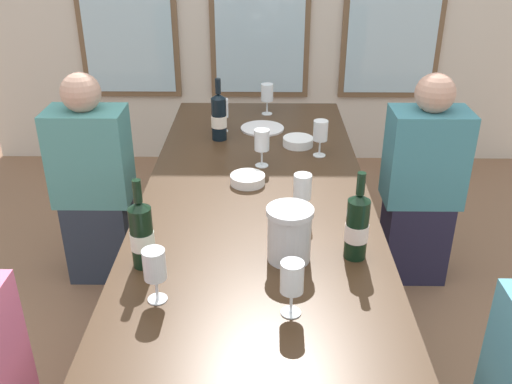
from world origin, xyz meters
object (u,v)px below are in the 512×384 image
Objects in this scene: metal_pitcher at (289,234)px; wine_bottle_2 at (357,226)px; tasting_bowl_0 at (248,179)px; wine_glass_1 at (222,109)px; wine_bottle_1 at (142,234)px; wine_glass_0 at (321,132)px; wine_glass_5 at (154,266)px; seated_person_2 at (94,186)px; white_plate_2 at (262,128)px; wine_glass_3 at (262,142)px; wine_glass_4 at (267,94)px; wine_bottle_0 at (219,117)px; wine_glass_6 at (292,280)px; seated_person_3 at (421,187)px; wine_glass_2 at (302,188)px; dining_table at (256,236)px; tasting_bowl_1 at (298,142)px.

wine_bottle_2 is at bearing 4.05° from metal_pitcher.
tasting_bowl_0 is 0.85× the size of wine_glass_1.
metal_pitcher is 0.61× the size of wine_bottle_1.
wine_glass_0 is 1.00× the size of wine_glass_5.
seated_person_2 reaches higher than wine_glass_5.
white_plate_2 is 0.49m from wine_glass_3.
white_plate_2 is 0.27m from wine_glass_4.
metal_pitcher is 1.24m from wine_glass_1.
metal_pitcher is at bearing -75.07° from tasting_bowl_0.
wine_glass_6 is at bearing -77.50° from wine_bottle_0.
tasting_bowl_0 is at bearing 62.23° from wine_bottle_1.
wine_bottle_2 reaches higher than tasting_bowl_0.
wine_glass_1 is (0.01, 0.12, 0.00)m from wine_bottle_0.
seated_person_3 is (0.49, 0.97, -0.33)m from wine_bottle_2.
seated_person_3 reaches higher than wine_glass_2.
wine_glass_0 is 0.30m from wine_glass_3.
wine_glass_1 is 1.51m from wine_glass_6.
wine_glass_0 is at bearing -52.34° from white_plate_2.
dining_table is at bearing -91.33° from white_plate_2.
wine_glass_3 is at bearing -56.65° from wine_bottle_0.
seated_person_2 is at bearing 138.90° from dining_table.
wine_glass_4 is at bearing 58.28° from wine_bottle_0.
wine_glass_0 is 0.16× the size of seated_person_2.
tasting_bowl_1 is 0.32m from wine_glass_3.
seated_person_2 reaches higher than wine_glass_4.
metal_pitcher is at bearing -75.87° from wine_glass_1.
white_plate_2 is 1.33m from wine_bottle_1.
seated_person_3 reaches higher than tasting_bowl_1.
seated_person_3 is (0.78, -0.49, -0.33)m from wine_glass_4.
seated_person_2 reaches higher than tasting_bowl_0.
tasting_bowl_0 reaches higher than white_plate_2.
wine_bottle_2 is 2.09× the size of tasting_bowl_1.
wine_glass_1 is (-0.15, 0.63, 0.10)m from tasting_bowl_0.
seated_person_3 is (0.83, 0.73, -0.15)m from dining_table.
wine_bottle_0 reaches higher than tasting_bowl_0.
dining_table is 16.40× the size of wine_glass_2.
wine_glass_2 is at bearing -101.50° from wine_glass_0.
seated_person_2 reaches higher than white_plate_2.
tasting_bowl_0 is at bearing 127.04° from wine_glass_2.
wine_glass_3 is at bearing 113.04° from wine_bottle_2.
wine_glass_6 is (-0.06, -0.58, -0.00)m from wine_glass_2.
wine_glass_5 is at bearing -65.65° from seated_person_2.
tasting_bowl_0 is (0.32, 0.61, -0.10)m from wine_bottle_1.
wine_glass_5 is (-0.29, -0.47, 0.18)m from dining_table.
wine_glass_6 is at bearing -88.01° from wine_glass_4.
wine_glass_4 is at bearing 107.63° from tasting_bowl_1.
wine_bottle_2 is at bearing -66.96° from wine_glass_3.
seated_person_2 is at bearing 114.35° from wine_glass_5.
wine_glass_1 is at bearing -171.88° from white_plate_2.
wine_glass_2 is 1.26m from seated_person_2.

